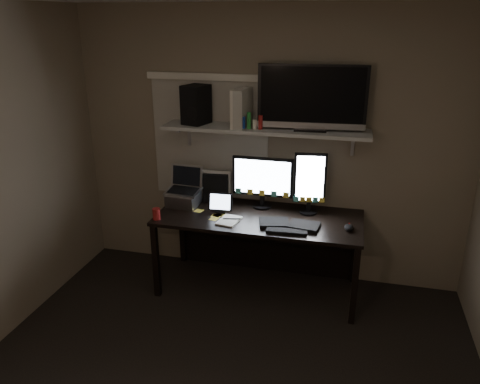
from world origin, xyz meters
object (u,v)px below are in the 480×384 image
(desk, at_px, (261,229))
(keyboard, at_px, (289,224))
(monitor_landscape, at_px, (263,182))
(speaker, at_px, (196,105))
(tablet, at_px, (221,203))
(game_console, at_px, (241,108))
(tv, at_px, (312,98))
(cup, at_px, (156,214))
(laptop, at_px, (183,188))
(monitor_portrait, at_px, (310,183))
(mouse, at_px, (349,227))

(desk, bearing_deg, keyboard, -42.92)
(monitor_landscape, xyz_separation_m, speaker, (-0.61, -0.00, 0.68))
(tablet, height_order, game_console, game_console)
(tablet, distance_m, tv, 1.20)
(tv, bearing_deg, tablet, -168.65)
(cup, bearing_deg, laptop, 71.25)
(laptop, height_order, cup, laptop)
(cup, bearing_deg, monitor_portrait, 19.67)
(monitor_landscape, bearing_deg, tablet, -146.67)
(monitor_landscape, relative_size, mouse, 4.69)
(monitor_portrait, height_order, tablet, monitor_portrait)
(monitor_portrait, relative_size, tv, 0.63)
(monitor_landscape, relative_size, keyboard, 1.08)
(monitor_portrait, height_order, mouse, monitor_portrait)
(desk, relative_size, speaker, 5.27)
(speaker, bearing_deg, keyboard, -4.65)
(tablet, distance_m, speaker, 0.90)
(monitor_portrait, relative_size, keyboard, 1.10)
(keyboard, height_order, cup, cup)
(monitor_portrait, height_order, speaker, speaker)
(monitor_portrait, bearing_deg, tablet, -174.87)
(speaker, bearing_deg, laptop, -110.58)
(tablet, bearing_deg, keyboard, -16.08)
(tablet, bearing_deg, speaker, 138.99)
(laptop, distance_m, speaker, 0.76)
(laptop, xyz_separation_m, cup, (-0.12, -0.35, -0.13))
(desk, distance_m, monitor_portrait, 0.62)
(tv, bearing_deg, game_console, 177.59)
(keyboard, distance_m, mouse, 0.49)
(desk, height_order, monitor_portrait, monitor_portrait)
(laptop, distance_m, tv, 1.41)
(mouse, xyz_separation_m, laptop, (-1.51, 0.17, 0.16))
(tablet, relative_size, tv, 0.24)
(monitor_landscape, relative_size, cup, 5.63)
(tv, relative_size, game_console, 2.74)
(monitor_landscape, bearing_deg, mouse, -20.84)
(laptop, bearing_deg, monitor_portrait, 9.42)
(mouse, relative_size, tv, 0.13)
(desk, distance_m, cup, 0.97)
(tablet, relative_size, game_console, 0.66)
(monitor_landscape, xyz_separation_m, cup, (-0.84, -0.49, -0.19))
(keyboard, bearing_deg, monitor_portrait, 65.83)
(laptop, bearing_deg, cup, -104.35)
(monitor_portrait, distance_m, mouse, 0.53)
(monitor_landscape, bearing_deg, tv, -1.48)
(cup, bearing_deg, tv, 20.93)
(desk, bearing_deg, monitor_landscape, 99.86)
(tv, bearing_deg, speaker, 175.46)
(cup, relative_size, speaker, 0.29)
(desk, height_order, monitor_landscape, monitor_landscape)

